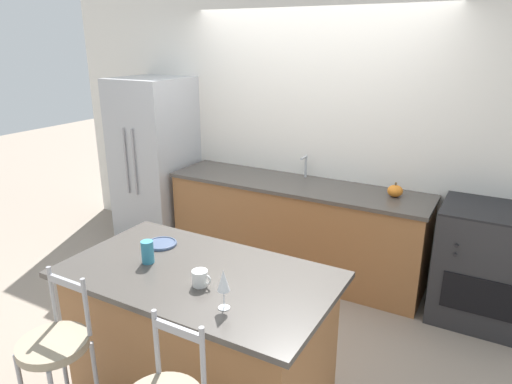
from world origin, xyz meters
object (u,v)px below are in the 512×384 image
Objects in this scene: wine_glass at (223,281)px; coffee_mug at (200,278)px; refrigerator at (156,162)px; pumpkin_decoration at (395,191)px; oven_range at (485,265)px; dinner_plate at (161,244)px; tumbler_cup at (148,252)px; bar_stool_near at (58,365)px.

wine_glass reaches higher than coffee_mug.
refrigerator is 2.60m from pumpkin_decoration.
pumpkin_decoration is (-0.78, 0.07, 0.48)m from oven_range.
dinner_plate is 1.47× the size of tumbler_cup.
dinner_plate is at bearing 93.77° from bar_stool_near.
dinner_plate is (1.46, -1.63, 0.00)m from refrigerator.
refrigerator is at bearing -179.17° from oven_range.
tumbler_cup is at bearing -50.10° from refrigerator.
bar_stool_near reaches higher than tumbler_cup.
oven_range is (3.37, 0.05, -0.43)m from refrigerator.
pumpkin_decoration is at bearing 57.17° from dinner_plate.
bar_stool_near is at bearing -86.23° from dinner_plate.
coffee_mug is 2.14m from pumpkin_decoration.
dinner_plate is 1.58× the size of pumpkin_decoration.
refrigerator is at bearing 131.87° from dinner_plate.
wine_glass is 1.52× the size of tumbler_cup.
bar_stool_near is 5.24× the size of dinner_plate.
wine_glass is 1.81× the size of coffee_mug.
bar_stool_near is at bearing -59.07° from refrigerator.
wine_glass is at bearing -27.98° from coffee_mug.
dinner_plate is 2.09m from pumpkin_decoration.
dinner_plate is 0.62m from coffee_mug.
refrigerator is at bearing 136.00° from coffee_mug.
wine_glass is 1.64× the size of pumpkin_decoration.
oven_range is 2.46m from coffee_mug.
wine_glass reaches higher than dinner_plate.
wine_glass is (2.24, -2.06, 0.15)m from refrigerator.
refrigerator is 8.47× the size of wine_glass.
oven_range is at bearing -5.19° from pumpkin_decoration.
bar_stool_near reaches higher than dinner_plate.
wine_glass is (0.78, -0.43, 0.14)m from dinner_plate.
bar_stool_near is at bearing -93.22° from tumbler_cup.
tumbler_cup reaches higher than pumpkin_decoration.
pumpkin_decoration is (0.59, 2.05, 0.01)m from coffee_mug.
tumbler_cup is (0.04, 0.67, 0.37)m from bar_stool_near.
wine_glass is at bearing -118.23° from oven_range.
bar_stool_near is 7.71× the size of tumbler_cup.
pumpkin_decoration is (1.03, 1.99, -0.02)m from tumbler_cup.
tumbler_cup is at bearing 164.10° from wine_glass.
wine_glass reaches higher than tumbler_cup.
tumbler_cup is at bearing -133.42° from oven_range.
refrigerator is 13.89× the size of pumpkin_decoration.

